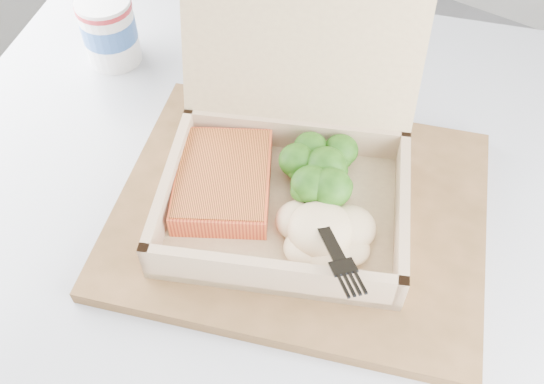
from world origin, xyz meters
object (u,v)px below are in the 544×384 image
Objects in this scene: serving_tray at (300,211)px; takeout_container at (290,149)px; cafe_table at (271,313)px; paper_cup at (109,29)px.

serving_tray is 1.16× the size of takeout_container.
cafe_table is 0.27m from takeout_container.
paper_cup is at bearing 143.12° from takeout_container.
takeout_container is at bearing 143.36° from serving_tray.
paper_cup is (-0.34, 0.09, 0.04)m from serving_tray.
takeout_container is at bearing 101.67° from cafe_table.
takeout_container reaches higher than paper_cup.
serving_tray is at bearing 62.25° from cafe_table.
cafe_table is 12.04× the size of paper_cup.
paper_cup is (-0.32, 0.07, -0.02)m from takeout_container.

